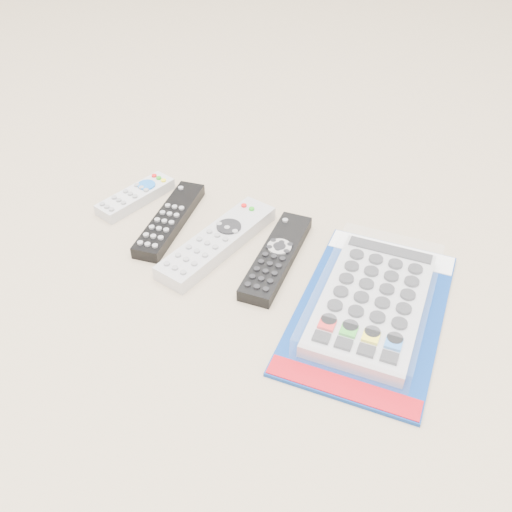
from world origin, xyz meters
The scene contains 5 objects.
remote_small_grey centered at (-0.21, 0.04, 0.01)m, with size 0.07×0.15×0.02m.
remote_slim_black centered at (-0.12, 0.01, 0.01)m, with size 0.08×0.20×0.02m.
remote_silver_dvd centered at (-0.02, 0.00, 0.01)m, with size 0.09×0.23×0.03m.
remote_large_black centered at (0.07, 0.01, 0.01)m, with size 0.07×0.21×0.02m.
jumbo_remote_packaged centered at (0.23, -0.02, 0.02)m, with size 0.22×0.33×0.04m.
Camera 1 is at (0.35, -0.58, 0.56)m, focal length 40.00 mm.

